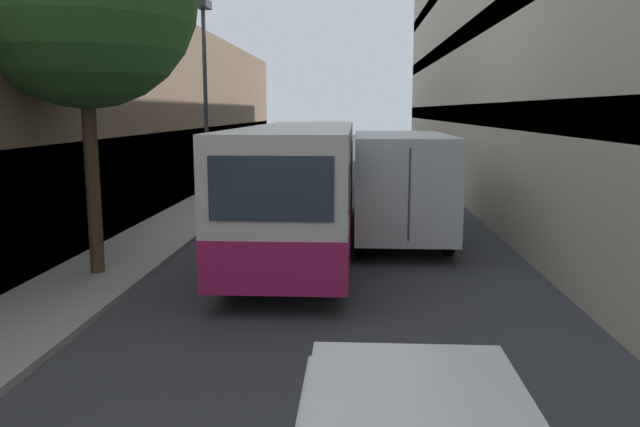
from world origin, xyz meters
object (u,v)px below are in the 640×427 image
at_px(box_truck, 398,178).
at_px(street_lamp, 205,68).
at_px(bus, 303,182).
at_px(panel_van, 319,164).

bearing_deg(box_truck, street_lamp, 166.23).
xyz_separation_m(bus, street_lamp, (-3.13, 2.89, 3.02)).
xyz_separation_m(box_truck, street_lamp, (-5.62, 1.38, 3.08)).
distance_m(bus, box_truck, 2.91).
relative_size(panel_van, street_lamp, 0.70).
xyz_separation_m(bus, panel_van, (-0.23, 10.73, -0.44)).
distance_m(bus, panel_van, 10.74).
bearing_deg(bus, panel_van, 91.23).
bearing_deg(street_lamp, panel_van, 69.70).
distance_m(panel_van, street_lamp, 9.04).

